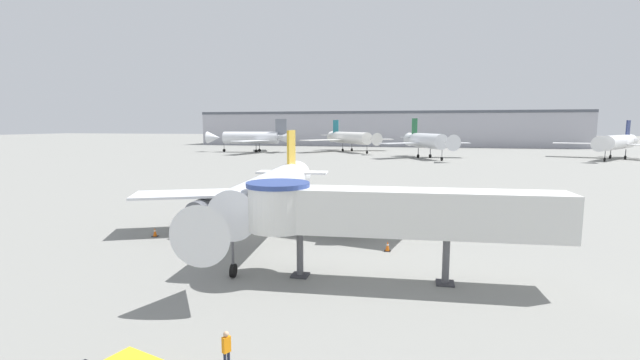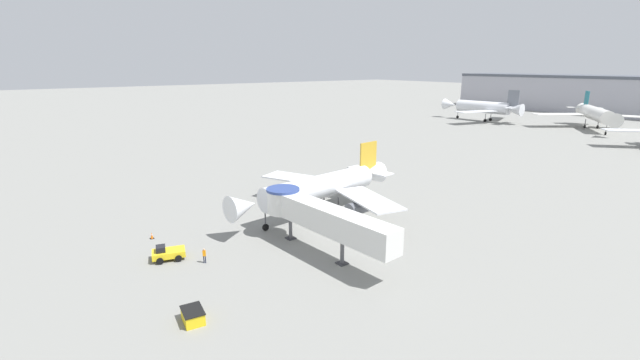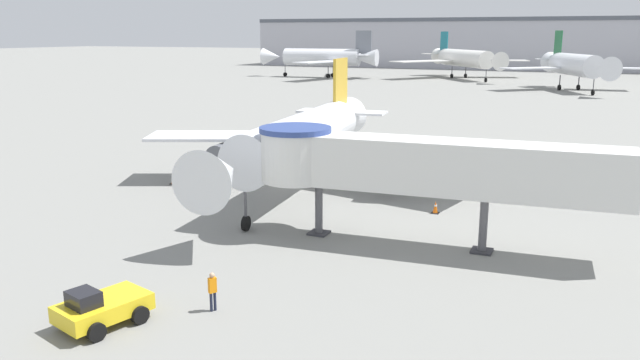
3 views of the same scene
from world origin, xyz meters
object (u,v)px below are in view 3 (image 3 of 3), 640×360
(traffic_cone_starboard_wing, at_px, (435,207))
(background_jet_gray_tail, at_px, (324,57))
(ground_crew_marshaller, at_px, (213,289))
(main_airplane, at_px, (303,138))
(traffic_cone_port_wing, at_px, (173,179))
(jet_bridge, at_px, (407,164))
(background_jet_green_tail, at_px, (574,65))
(background_jet_teal_tail, at_px, (463,58))
(pushback_tug_yellow, at_px, (101,308))

(traffic_cone_starboard_wing, xyz_separation_m, background_jet_gray_tail, (-56.92, 113.77, 4.84))
(ground_crew_marshaller, distance_m, background_jet_gray_tail, 141.77)
(ground_crew_marshaller, bearing_deg, main_airplane, -134.34)
(main_airplane, height_order, traffic_cone_starboard_wing, main_airplane)
(ground_crew_marshaller, bearing_deg, background_jet_gray_tail, -127.58)
(traffic_cone_port_wing, relative_size, traffic_cone_starboard_wing, 1.01)
(traffic_cone_starboard_wing, bearing_deg, jet_bridge, -91.36)
(background_jet_green_tail, height_order, background_jet_teal_tail, background_jet_green_tail)
(main_airplane, relative_size, jet_bridge, 1.41)
(traffic_cone_starboard_wing, xyz_separation_m, background_jet_teal_tail, (-22.55, 124.01, 4.75))
(background_jet_green_tail, bearing_deg, jet_bridge, -117.13)
(jet_bridge, relative_size, background_jet_green_tail, 0.72)
(ground_crew_marshaller, bearing_deg, background_jet_green_tail, -153.82)
(jet_bridge, bearing_deg, pushback_tug_yellow, -124.08)
(traffic_cone_port_wing, height_order, background_jet_green_tail, background_jet_green_tail)
(jet_bridge, relative_size, background_jet_gray_tail, 0.56)
(traffic_cone_starboard_wing, bearing_deg, traffic_cone_port_wing, -179.54)
(traffic_cone_starboard_wing, bearing_deg, background_jet_teal_tail, 100.31)
(background_jet_gray_tail, xyz_separation_m, background_jet_green_tail, (61.53, -16.06, -0.03))
(main_airplane, relative_size, background_jet_green_tail, 1.01)
(pushback_tug_yellow, xyz_separation_m, traffic_cone_starboard_wing, (8.44, 20.99, -0.36))
(traffic_cone_port_wing, bearing_deg, pushback_tug_yellow, -60.07)
(ground_crew_marshaller, height_order, background_jet_gray_tail, background_jet_gray_tail)
(ground_crew_marshaller, bearing_deg, jet_bridge, -172.20)
(traffic_cone_starboard_wing, xyz_separation_m, ground_crew_marshaller, (-5.10, -18.12, 0.59))
(traffic_cone_port_wing, xyz_separation_m, traffic_cone_starboard_wing, (20.44, 0.17, -0.00))
(main_airplane, bearing_deg, traffic_cone_starboard_wing, -16.04)
(jet_bridge, height_order, background_jet_teal_tail, background_jet_teal_tail)
(traffic_cone_port_wing, bearing_deg, main_airplane, 11.55)
(pushback_tug_yellow, relative_size, traffic_cone_port_wing, 4.79)
(background_jet_gray_tail, bearing_deg, jet_bridge, 21.60)
(pushback_tug_yellow, xyz_separation_m, background_jet_teal_tail, (-14.11, 145.00, 4.40))
(ground_crew_marshaller, bearing_deg, traffic_cone_port_wing, -108.52)
(background_jet_green_tail, relative_size, background_jet_teal_tail, 0.85)
(traffic_cone_port_wing, xyz_separation_m, background_jet_teal_tail, (-2.11, 124.17, 4.75))
(jet_bridge, bearing_deg, main_airplane, 136.12)
(background_jet_green_tail, bearing_deg, background_jet_teal_tail, 111.42)
(jet_bridge, relative_size, pushback_tug_yellow, 5.06)
(traffic_cone_starboard_wing, relative_size, ground_crew_marshaller, 0.48)
(jet_bridge, height_order, traffic_cone_starboard_wing, jet_bridge)
(traffic_cone_port_wing, height_order, ground_crew_marshaller, ground_crew_marshaller)
(pushback_tug_yellow, height_order, traffic_cone_port_wing, pushback_tug_yellow)
(pushback_tug_yellow, height_order, traffic_cone_starboard_wing, pushback_tug_yellow)
(main_airplane, distance_m, background_jet_gray_tail, 121.19)
(jet_bridge, bearing_deg, traffic_cone_starboard_wing, 84.42)
(pushback_tug_yellow, relative_size, ground_crew_marshaller, 2.30)
(ground_crew_marshaller, height_order, background_jet_green_tail, background_jet_green_tail)
(pushback_tug_yellow, distance_m, traffic_cone_starboard_wing, 22.63)
(traffic_cone_starboard_wing, height_order, background_jet_green_tail, background_jet_green_tail)
(main_airplane, bearing_deg, traffic_cone_port_wing, -174.12)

